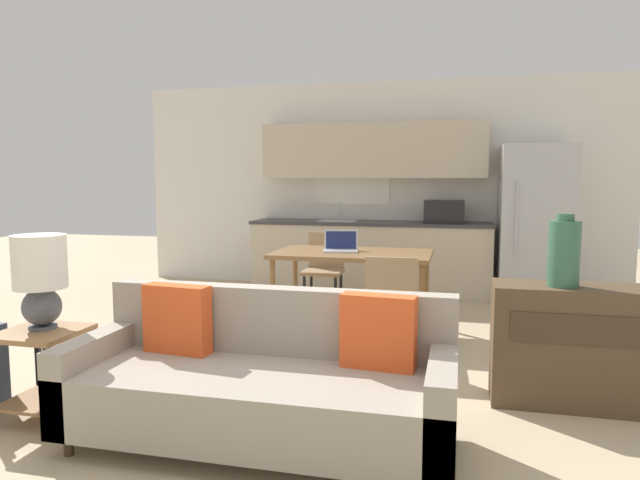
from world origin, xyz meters
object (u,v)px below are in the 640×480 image
dining_table (352,259)px  table_lamp (40,275)px  side_table (43,360)px  dining_chair_far_left (324,266)px  dining_chair_near_right (392,301)px  couch (263,382)px  vase (564,253)px  credenza (570,345)px  refrigerator (535,223)px  laptop (341,246)px

dining_table → table_lamp: 2.79m
side_table → table_lamp: bearing=113.3°
dining_chair_far_left → dining_chair_near_right: (0.94, -1.64, 0.00)m
couch → side_table: couch is taller
vase → dining_chair_far_left: vase is taller
couch → dining_chair_near_right: 1.65m
couch → credenza: couch is taller
refrigerator → credenza: size_ratio=1.91×
table_lamp → vase: 3.18m
laptop → vase: bearing=-51.2°
credenza → vase: 0.60m
refrigerator → couch: 4.69m
credenza → dining_chair_far_left: (-2.14, 2.25, 0.09)m
dining_table → side_table: (-1.41, -2.43, -0.32)m
dining_table → dining_chair_far_left: dining_chair_far_left is taller
credenza → dining_chair_near_right: 1.35m
couch → dining_chair_near_right: (0.52, 1.56, 0.15)m
refrigerator → dining_chair_far_left: size_ratio=2.17×
dining_table → laptop: bearing=167.6°
refrigerator → vase: refrigerator is taller
table_lamp → refrigerator: bearing=52.7°
dining_table → side_table: size_ratio=2.66×
dining_table → vase: vase is taller
refrigerator → dining_chair_near_right: size_ratio=2.17×
vase → dining_chair_near_right: bearing=150.5°
dining_chair_near_right → vase: bearing=147.9°
dining_chair_far_left → side_table: bearing=-108.0°
table_lamp → dining_chair_far_left: table_lamp is taller
credenza → dining_chair_far_left: dining_chair_far_left is taller
refrigerator → dining_chair_far_left: refrigerator is taller
vase → dining_table: bearing=137.8°
side_table → laptop: laptop is taller
dining_table → refrigerator: bearing=45.8°
dining_table → dining_chair_far_left: 0.97m
side_table → dining_table: bearing=59.8°
credenza → vase: (-0.07, -0.04, 0.60)m
couch → dining_chair_far_left: size_ratio=2.43×
dining_table → vase: bearing=-42.2°
refrigerator → side_table: 5.43m
dining_table → vase: 2.19m
refrigerator → dining_chair_near_right: (-1.36, -2.70, -0.44)m
table_lamp → dining_chair_far_left: (0.96, 3.22, -0.39)m
couch → dining_chair_far_left: 3.23m
side_table → refrigerator: bearing=53.0°
refrigerator → couch: (-1.88, -4.26, -0.59)m
couch → credenza: bearing=29.0°
side_table → vase: bearing=17.9°
dining_table → dining_chair_far_left: bearing=119.6°
vase → laptop: (-1.72, 1.48, -0.18)m
refrigerator → dining_chair_far_left: 2.57m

